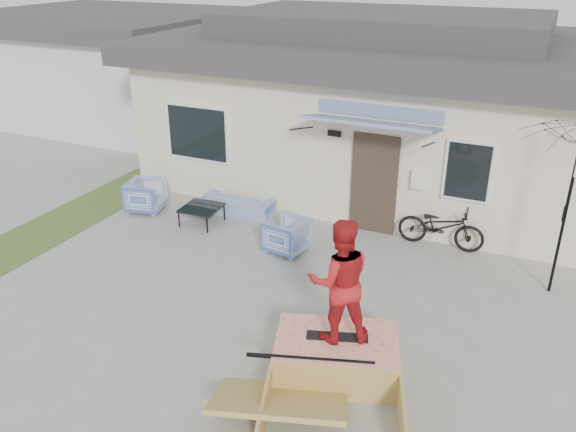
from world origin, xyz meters
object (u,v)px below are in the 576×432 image
at_px(skateboard, 337,336).
at_px(skater, 340,279).
at_px(skate_ramp, 336,357).
at_px(bicycle, 442,222).
at_px(armchair_right, 286,233).
at_px(armchair_left, 146,194).
at_px(coffee_table, 202,215).
at_px(patio_umbrella, 569,198).
at_px(loveseat, 237,200).

distance_m(skateboard, skater, 0.90).
distance_m(skate_ramp, skater, 1.21).
bearing_deg(bicycle, skateboard, 172.22).
bearing_deg(bicycle, armchair_right, 117.57).
bearing_deg(armchair_left, skater, -133.60).
xyz_separation_m(armchair_left, bicycle, (6.37, 1.01, 0.14)).
relative_size(armchair_right, coffee_table, 0.97).
xyz_separation_m(armchair_left, patio_umbrella, (8.45, 0.13, 1.35)).
distance_m(skate_ramp, skateboard, 0.31).
bearing_deg(armchair_right, loveseat, -114.82).
bearing_deg(armchair_right, skate_ramp, 45.03).
bearing_deg(skateboard, coffee_table, 123.59).
relative_size(loveseat, patio_umbrella, 0.74).
xyz_separation_m(coffee_table, skateboard, (4.33, -3.33, 0.39)).
relative_size(loveseat, armchair_left, 2.07).
height_order(armchair_right, bicycle, bicycle).
distance_m(armchair_left, armchair_right, 3.71).
relative_size(armchair_right, skater, 0.43).
bearing_deg(coffee_table, patio_umbrella, 1.58).
distance_m(coffee_table, bicycle, 5.00).
relative_size(loveseat, bicycle, 0.97).
relative_size(armchair_left, patio_umbrella, 0.36).
xyz_separation_m(loveseat, skateboard, (3.92, -4.15, 0.26)).
bearing_deg(loveseat, patio_umbrella, 171.21).
distance_m(armchair_right, patio_umbrella, 4.99).
distance_m(loveseat, armchair_left, 2.06).
xyz_separation_m(loveseat, bicycle, (4.45, 0.25, 0.22)).
relative_size(armchair_left, coffee_table, 1.01).
bearing_deg(armchair_right, bicycle, 127.64).
relative_size(patio_umbrella, skateboard, 2.63).
relative_size(patio_umbrella, skate_ramp, 0.99).
bearing_deg(skateboard, armchair_left, 130.98).
height_order(armchair_right, coffee_table, armchair_right).
relative_size(coffee_table, skate_ramp, 0.35).
height_order(loveseat, patio_umbrella, patio_umbrella).
height_order(skate_ramp, skater, skater).
distance_m(loveseat, skater, 5.82).
bearing_deg(bicycle, skate_ramp, 172.52).
xyz_separation_m(coffee_table, skater, (4.33, -3.33, 1.29)).
relative_size(armchair_right, skate_ramp, 0.34).
relative_size(skate_ramp, skater, 1.27).
height_order(armchair_left, skate_ramp, armchair_left).
xyz_separation_m(bicycle, skateboard, (-0.54, -4.40, 0.04)).
bearing_deg(patio_umbrella, skate_ramp, -125.99).
distance_m(loveseat, skateboard, 5.71).
bearing_deg(armchair_left, armchair_right, -110.24).
xyz_separation_m(loveseat, armchair_left, (-1.91, -0.76, 0.08)).
bearing_deg(loveseat, armchair_right, 142.57).
height_order(loveseat, armchair_right, armchair_right).
bearing_deg(bicycle, loveseat, 92.43).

